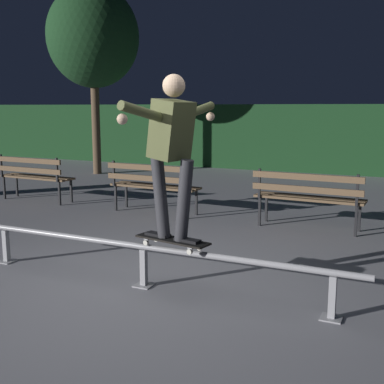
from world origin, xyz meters
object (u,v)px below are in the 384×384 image
(skateboard, at_px, (172,240))
(park_bench_right_center, at_px, (308,194))
(skateboarder, at_px, (172,143))
(tree_far_left, at_px, (93,37))
(grind_rail, at_px, (143,253))
(park_bench_leftmost, at_px, (33,174))
(park_bench_left_center, at_px, (152,182))

(skateboard, relative_size, park_bench_right_center, 0.50)
(skateboarder, distance_m, tree_far_left, 9.16)
(grind_rail, distance_m, park_bench_leftmost, 5.17)
(skateboard, distance_m, park_bench_leftmost, 5.43)
(park_bench_left_center, bearing_deg, grind_rail, -61.96)
(skateboarder, xyz_separation_m, park_bench_right_center, (0.67, 3.01, -0.91))
(grind_rail, xyz_separation_m, skateboarder, (0.33, -0.00, 1.11))
(grind_rail, relative_size, tree_far_left, 0.89)
(grind_rail, relative_size, skateboard, 5.43)
(skateboard, height_order, skateboarder, skateboarder)
(park_bench_left_center, bearing_deg, park_bench_right_center, 0.00)
(grind_rail, relative_size, park_bench_right_center, 2.70)
(park_bench_left_center, height_order, park_bench_right_center, same)
(park_bench_leftmost, height_order, park_bench_right_center, same)
(skateboard, bearing_deg, skateboarder, -10.29)
(park_bench_right_center, bearing_deg, park_bench_leftmost, 180.00)
(grind_rail, xyz_separation_m, park_bench_leftmost, (-4.20, 3.01, 0.19))
(skateboard, distance_m, tree_far_left, 9.42)
(skateboard, distance_m, park_bench_right_center, 3.08)
(skateboard, height_order, park_bench_right_center, park_bench_right_center)
(tree_far_left, bearing_deg, skateboard, -49.54)
(park_bench_right_center, bearing_deg, grind_rail, -108.37)
(skateboard, xyz_separation_m, tree_far_left, (-5.78, 6.78, 3.05))
(skateboard, xyz_separation_m, park_bench_left_center, (-1.93, 3.01, 0.02))
(skateboard, relative_size, tree_far_left, 0.16)
(skateboarder, bearing_deg, park_bench_left_center, 122.70)
(skateboard, relative_size, skateboarder, 0.52)
(park_bench_left_center, relative_size, tree_far_left, 0.33)
(skateboard, bearing_deg, grind_rail, -180.00)
(park_bench_left_center, bearing_deg, park_bench_leftmost, 180.00)
(skateboard, distance_m, park_bench_left_center, 3.57)
(park_bench_left_center, xyz_separation_m, park_bench_right_center, (2.60, 0.00, 0.00))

